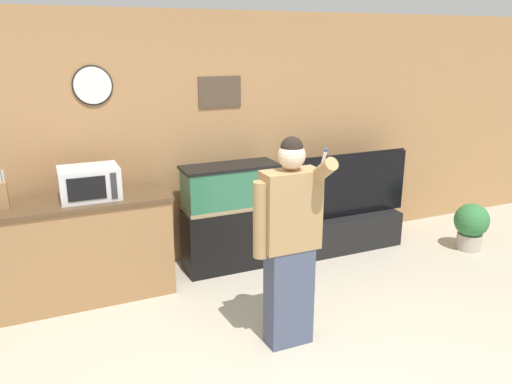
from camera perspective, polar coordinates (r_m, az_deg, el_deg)
name	(u,v)px	position (r m, az deg, el deg)	size (l,w,h in m)	color
wall_back_paneled	(195,141)	(5.25, -6.97, 5.78)	(10.00, 0.08, 2.60)	#A87A4C
counter_island	(82,249)	(4.84, -19.25, -6.22)	(1.61, 0.58, 0.96)	olive
microwave	(89,183)	(4.65, -18.50, 1.01)	(0.51, 0.37, 0.29)	silver
knife_block	(1,194)	(4.66, -27.15, -0.23)	(0.11, 0.09, 0.33)	olive
aquarium_on_stand	(231,217)	(5.18, -2.93, -2.85)	(0.98, 0.39, 1.11)	black
tv_on_stand	(349,221)	(5.83, 10.60, -3.23)	(1.45, 0.40, 1.11)	black
person_standing	(289,241)	(3.76, 3.79, -5.63)	(0.52, 0.39, 1.66)	#424C66
potted_plant	(471,224)	(6.19, 23.38, -3.42)	(0.39, 0.39, 0.54)	#B2A899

